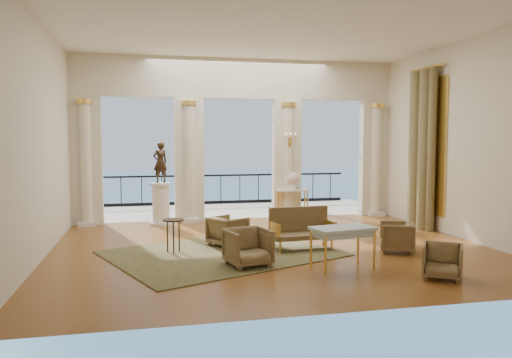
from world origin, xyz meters
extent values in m
plane|color=#542F16|center=(0.00, 0.00, 0.00)|extent=(9.00, 9.00, 0.00)
plane|color=beige|center=(0.00, -4.00, 2.25)|extent=(9.00, 0.00, 9.00)
plane|color=beige|center=(-4.50, 0.00, 2.25)|extent=(0.00, 8.00, 8.00)
plane|color=beige|center=(4.50, 0.00, 2.25)|extent=(0.00, 8.00, 8.00)
plane|color=white|center=(0.00, 0.00, 4.50)|extent=(9.00, 9.00, 0.00)
cube|color=beige|center=(0.00, 3.85, 3.95)|extent=(9.00, 0.30, 1.10)
cube|color=beige|center=(-4.10, 3.85, 1.70)|extent=(0.80, 0.30, 3.40)
cylinder|color=beige|center=(-4.10, 3.67, 1.60)|extent=(0.28, 0.28, 3.20)
cylinder|color=#E8B94C|center=(-4.10, 3.67, 3.25)|extent=(0.40, 0.40, 0.12)
cube|color=silver|center=(-4.10, 3.67, 0.06)|extent=(0.45, 0.45, 0.12)
cube|color=beige|center=(-1.40, 3.85, 1.70)|extent=(0.80, 0.30, 3.40)
cylinder|color=beige|center=(-1.40, 3.67, 1.60)|extent=(0.28, 0.28, 3.20)
cylinder|color=#E8B94C|center=(-1.40, 3.67, 3.25)|extent=(0.40, 0.40, 0.12)
cube|color=silver|center=(-1.40, 3.67, 0.06)|extent=(0.45, 0.45, 0.12)
cube|color=beige|center=(1.40, 3.85, 1.70)|extent=(0.80, 0.30, 3.40)
cylinder|color=beige|center=(1.40, 3.67, 1.60)|extent=(0.28, 0.28, 3.20)
cylinder|color=#E8B94C|center=(1.40, 3.67, 3.25)|extent=(0.40, 0.40, 0.12)
cube|color=silver|center=(1.40, 3.67, 0.06)|extent=(0.45, 0.45, 0.12)
cube|color=beige|center=(4.10, 3.85, 1.70)|extent=(0.80, 0.30, 3.40)
cylinder|color=beige|center=(4.10, 3.67, 1.60)|extent=(0.28, 0.28, 3.20)
cylinder|color=#E8B94C|center=(4.10, 3.67, 3.25)|extent=(0.40, 0.40, 0.12)
cube|color=silver|center=(4.10, 3.67, 0.06)|extent=(0.45, 0.45, 0.12)
cube|color=#A9A28E|center=(0.00, 5.80, -0.05)|extent=(10.00, 3.60, 0.10)
cube|color=black|center=(0.00, 7.40, 1.00)|extent=(9.00, 0.06, 0.06)
cube|color=black|center=(0.00, 7.40, 0.05)|extent=(9.00, 0.06, 0.10)
cylinder|color=black|center=(0.00, 7.40, 0.50)|extent=(0.03, 0.03, 1.00)
cylinder|color=black|center=(-4.10, 7.40, 0.50)|extent=(0.03, 0.03, 1.00)
cylinder|color=black|center=(4.10, 7.40, 0.50)|extent=(0.03, 0.03, 1.00)
cylinder|color=#4C3823|center=(2.00, 6.60, 2.10)|extent=(0.20, 0.20, 4.20)
plane|color=#2B5983|center=(0.00, 60.00, -6.00)|extent=(160.00, 160.00, 0.00)
cylinder|color=brown|center=(4.30, 1.05, 2.00)|extent=(0.26, 0.26, 4.00)
cylinder|color=brown|center=(4.26, 1.50, 2.00)|extent=(0.32, 0.32, 4.00)
cylinder|color=brown|center=(4.30, 1.95, 2.00)|extent=(0.26, 0.26, 4.00)
cylinder|color=#E8B94C|center=(4.35, 1.50, 4.05)|extent=(0.08, 1.40, 0.08)
cube|color=#E8B94C|center=(4.47, 1.50, 2.10)|extent=(0.04, 1.60, 3.40)
cube|color=#E8B94C|center=(1.40, 3.53, 2.20)|extent=(0.10, 0.04, 0.25)
cylinder|color=#E8B94C|center=(1.26, 3.45, 2.30)|extent=(0.02, 0.02, 0.22)
cylinder|color=#E8B94C|center=(1.40, 3.45, 2.30)|extent=(0.02, 0.02, 0.22)
cylinder|color=#E8B94C|center=(1.54, 3.45, 2.30)|extent=(0.02, 0.02, 0.22)
cube|color=#2B3218|center=(-1.11, -0.29, 0.01)|extent=(5.07, 4.57, 0.02)
imported|color=#4A3923|center=(-0.78, -1.33, 0.37)|extent=(0.86, 0.83, 0.75)
imported|color=#4A3923|center=(2.17, -2.80, 0.31)|extent=(0.83, 0.82, 0.63)
imported|color=#4A3923|center=(2.38, -0.87, 0.33)|extent=(0.82, 0.84, 0.67)
imported|color=#4A3923|center=(-0.87, 0.43, 0.35)|extent=(0.90, 0.92, 0.70)
cube|color=#4A3923|center=(0.58, -0.27, 0.29)|extent=(1.33, 0.61, 0.10)
cube|color=#4A3923|center=(0.57, -0.02, 0.60)|extent=(1.30, 0.16, 0.53)
cube|color=#E8B94C|center=(-0.02, -0.31, 0.46)|extent=(0.11, 0.53, 0.25)
cube|color=#E8B94C|center=(1.19, -0.23, 0.46)|extent=(0.11, 0.53, 0.25)
cylinder|color=#E8B94C|center=(0.04, -0.52, 0.12)|extent=(0.05, 0.05, 0.24)
cylinder|color=#E8B94C|center=(1.15, -0.45, 0.12)|extent=(0.05, 0.05, 0.24)
cylinder|color=#E8B94C|center=(0.01, -0.09, 0.12)|extent=(0.05, 0.05, 0.24)
cylinder|color=#E8B94C|center=(1.13, -0.02, 0.12)|extent=(0.05, 0.05, 0.24)
cube|color=#A2BDCC|center=(0.80, -1.89, 0.72)|extent=(1.18, 0.78, 0.05)
cylinder|color=#E8B94C|center=(0.36, -2.22, 0.35)|extent=(0.04, 0.04, 0.70)
cylinder|color=#E8B94C|center=(1.33, -2.04, 0.35)|extent=(0.04, 0.04, 0.70)
cylinder|color=#E8B94C|center=(0.27, -1.74, 0.35)|extent=(0.04, 0.04, 0.70)
cylinder|color=#E8B94C|center=(1.24, -1.55, 0.35)|extent=(0.04, 0.04, 0.70)
cylinder|color=silver|center=(-2.19, 3.38, 0.04)|extent=(0.62, 0.62, 0.08)
cylinder|color=silver|center=(-2.19, 3.38, 0.56)|extent=(0.45, 0.45, 0.99)
cylinder|color=silver|center=(-2.19, 3.38, 1.10)|extent=(0.57, 0.57, 0.06)
imported|color=#2F2115|center=(-2.19, 3.38, 1.67)|extent=(0.46, 0.38, 1.08)
cube|color=silver|center=(1.50, 3.55, 0.83)|extent=(0.91, 0.38, 0.05)
cylinder|color=#E8B94C|center=(1.10, 3.44, 0.40)|extent=(0.04, 0.04, 0.81)
cylinder|color=#E8B94C|center=(1.90, 3.41, 0.40)|extent=(0.04, 0.04, 0.81)
cylinder|color=#E8B94C|center=(1.10, 3.69, 0.40)|extent=(0.04, 0.04, 0.81)
cylinder|color=#E8B94C|center=(1.91, 3.66, 0.40)|extent=(0.04, 0.04, 0.81)
cylinder|color=white|center=(1.50, 3.55, 0.97)|extent=(0.18, 0.18, 0.23)
sphere|color=#C5878E|center=(1.50, 3.55, 1.16)|extent=(0.37, 0.37, 0.37)
cylinder|color=black|center=(-2.04, -0.04, 0.67)|extent=(0.42, 0.42, 0.03)
cylinder|color=black|center=(-1.93, 0.02, 0.33)|extent=(0.03, 0.03, 0.66)
cylinder|color=black|center=(-2.16, 0.03, 0.33)|extent=(0.03, 0.03, 0.66)
cylinder|color=black|center=(-2.05, -0.18, 0.33)|extent=(0.03, 0.03, 0.66)
camera|label=1|loc=(-2.53, -9.99, 2.29)|focal=35.00mm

